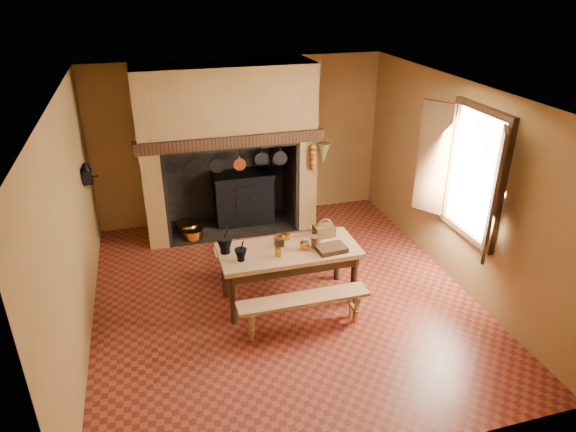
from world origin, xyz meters
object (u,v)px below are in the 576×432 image
object	(u,v)px
work_table	(289,257)
coffee_grinder	(279,241)
wicker_basket	(324,230)
bench_front	(303,305)
mixing_bowl	(323,231)
iron_range	(244,197)

from	to	relation	value
work_table	coffee_grinder	distance (m)	0.24
coffee_grinder	wicker_basket	distance (m)	0.67
work_table	wicker_basket	xyz separation A→B (m)	(0.56, 0.21, 0.21)
bench_front	mixing_bowl	world-z (taller)	mixing_bowl
work_table	wicker_basket	distance (m)	0.63
iron_range	work_table	distance (m)	2.53
bench_front	coffee_grinder	size ratio (longest dim) A/B	9.42
iron_range	wicker_basket	world-z (taller)	iron_range
bench_front	wicker_basket	bearing A→B (deg)	57.10
bench_front	mixing_bowl	size ratio (longest dim) A/B	5.45
coffee_grinder	wicker_basket	xyz separation A→B (m)	(0.66, 0.10, 0.02)
mixing_bowl	wicker_basket	xyz separation A→B (m)	(-0.00, -0.07, 0.05)
work_table	bench_front	xyz separation A→B (m)	(-0.00, -0.65, -0.32)
mixing_bowl	wicker_basket	distance (m)	0.08
bench_front	mixing_bowl	xyz separation A→B (m)	(0.56, 0.93, 0.48)
wicker_basket	coffee_grinder	bearing A→B (deg)	-174.27
mixing_bowl	wicker_basket	bearing A→B (deg)	-93.50
work_table	bench_front	distance (m)	0.73
bench_front	wicker_basket	xyz separation A→B (m)	(0.56, 0.86, 0.53)
bench_front	iron_range	bearing A→B (deg)	91.88
bench_front	coffee_grinder	world-z (taller)	coffee_grinder
iron_range	bench_front	world-z (taller)	iron_range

